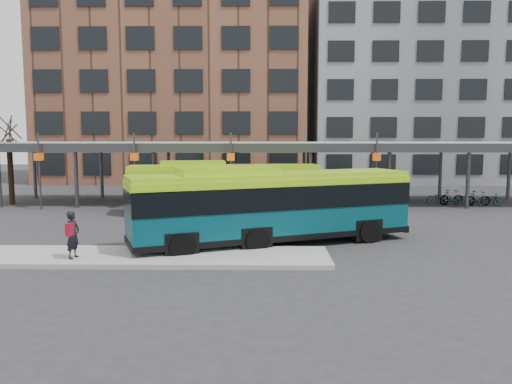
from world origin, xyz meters
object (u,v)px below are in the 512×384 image
(pedestrian, at_px, (73,234))
(bus_rear, at_px, (224,186))
(tree, at_px, (10,168))
(bus_front, at_px, (272,204))

(pedestrian, bearing_deg, bus_rear, -8.64)
(tree, bearing_deg, bus_front, -35.34)
(tree, relative_size, bus_rear, 0.48)
(bus_rear, relative_size, pedestrian, 6.70)
(bus_front, xyz_separation_m, pedestrian, (-7.23, -3.29, -0.67))
(tree, distance_m, pedestrian, 18.69)
(bus_front, distance_m, pedestrian, 7.97)
(tree, height_order, bus_rear, tree)
(pedestrian, bearing_deg, bus_front, -53.83)
(tree, bearing_deg, pedestrian, -56.95)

